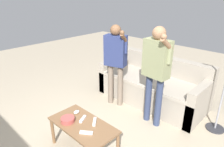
# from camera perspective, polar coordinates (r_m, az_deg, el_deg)

# --- Properties ---
(ground_plane) EXTENTS (12.00, 12.00, 0.00)m
(ground_plane) POSITION_cam_1_polar(r_m,az_deg,el_deg) (3.17, -4.93, -17.74)
(ground_plane) COLOR tan
(couch) EXTENTS (2.04, 0.89, 0.86)m
(couch) POSITION_cam_1_polar(r_m,az_deg,el_deg) (4.04, 11.35, -3.45)
(couch) COLOR #9E9384
(couch) RESTS_ON ground
(coffee_table) EXTENTS (0.93, 0.48, 0.44)m
(coffee_table) POSITION_cam_1_polar(r_m,az_deg,el_deg) (2.76, -8.23, -15.01)
(coffee_table) COLOR brown
(coffee_table) RESTS_ON ground
(snack_bowl) EXTENTS (0.18, 0.18, 0.06)m
(snack_bowl) POSITION_cam_1_polar(r_m,az_deg,el_deg) (2.79, -12.43, -12.64)
(snack_bowl) COLOR #B24C47
(snack_bowl) RESTS_ON coffee_table
(game_remote_nunchuk) EXTENTS (0.06, 0.09, 0.05)m
(game_remote_nunchuk) POSITION_cam_1_polar(r_m,az_deg,el_deg) (2.93, -9.99, -10.68)
(game_remote_nunchuk) COLOR white
(game_remote_nunchuk) RESTS_ON coffee_table
(player_left) EXTENTS (0.48, 0.30, 1.52)m
(player_left) POSITION_cam_1_polar(r_m,az_deg,el_deg) (3.59, 0.99, 4.79)
(player_left) COLOR #756656
(player_left) RESTS_ON ground
(player_right) EXTENTS (0.47, 0.35, 1.59)m
(player_right) POSITION_cam_1_polar(r_m,az_deg,el_deg) (3.08, 12.39, 2.08)
(player_right) COLOR #2D3856
(player_right) RESTS_ON ground
(game_remote_wand_near) EXTENTS (0.15, 0.12, 0.03)m
(game_remote_wand_near) POSITION_cam_1_polar(r_m,az_deg,el_deg) (2.56, -7.30, -16.27)
(game_remote_wand_near) COLOR white
(game_remote_wand_near) RESTS_ON coffee_table
(game_remote_wand_far) EXTENTS (0.14, 0.15, 0.03)m
(game_remote_wand_far) POSITION_cam_1_polar(r_m,az_deg,el_deg) (2.73, -4.96, -13.40)
(game_remote_wand_far) COLOR white
(game_remote_wand_far) RESTS_ON coffee_table
(game_remote_wand_spare) EXTENTS (0.10, 0.15, 0.03)m
(game_remote_wand_spare) POSITION_cam_1_polar(r_m,az_deg,el_deg) (2.79, -8.26, -12.63)
(game_remote_wand_spare) COLOR white
(game_remote_wand_spare) RESTS_ON coffee_table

